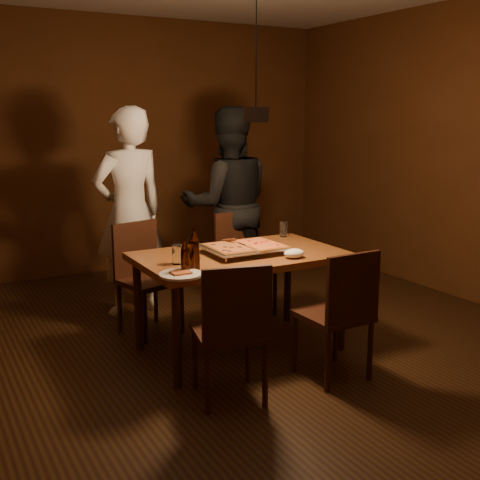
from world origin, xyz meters
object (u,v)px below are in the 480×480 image
chair_near_left (232,321)px  diner_white (129,213)px  chair_near_right (342,304)px  chair_far_right (242,253)px  pizza_tray (243,250)px  beer_bottle_b (194,249)px  plate_slice (181,274)px  diner_dark (228,205)px  beer_bottle_a (185,256)px  chair_far_left (143,267)px  pendant_lamp (256,113)px  dining_table (240,263)px

chair_near_left → diner_white: 2.00m
chair_near_right → chair_far_right: bearing=83.5°
pizza_tray → beer_bottle_b: beer_bottle_b is taller
chair_far_right → pizza_tray: (-0.44, -0.81, 0.24)m
chair_far_right → pizza_tray: size_ratio=0.88×
chair_near_right → beer_bottle_b: bearing=144.9°
chair_far_right → beer_bottle_b: (-0.94, -1.06, 0.35)m
plate_slice → diner_dark: bearing=53.2°
beer_bottle_a → diner_white: diner_white is taller
chair_far_right → chair_near_left: same height
chair_near_left → beer_bottle_a: 0.55m
chair_near_left → diner_white: size_ratio=0.28×
chair_far_left → beer_bottle_b: 1.07m
chair_far_right → diner_dark: diner_dark is taller
chair_near_right → beer_bottle_a: (-0.90, 0.49, 0.33)m
beer_bottle_a → diner_dark: 1.85m
chair_far_left → chair_far_right: size_ratio=1.06×
diner_dark → beer_bottle_a: bearing=70.5°
chair_near_right → beer_bottle_b: size_ratio=1.75×
chair_far_left → beer_bottle_a: 1.12m
chair_near_left → plate_slice: bearing=127.7°
chair_far_right → beer_bottle_a: (-1.03, -1.11, 0.33)m
pizza_tray → diner_white: diner_white is taller
chair_far_right → beer_bottle_b: beer_bottle_b is taller
chair_near_right → chair_far_left: bearing=115.8°
plate_slice → pendant_lamp: (0.64, 0.17, 1.00)m
diner_white → pendant_lamp: size_ratio=1.66×
chair_far_left → chair_far_right: 0.94m
chair_near_left → plate_slice: (-0.17, 0.37, 0.22)m
dining_table → plate_slice: 0.74m
chair_near_left → diner_dark: (0.98, 1.91, 0.37)m
dining_table → chair_near_left: 0.88m
chair_near_left → beer_bottle_a: bearing=117.7°
dining_table → beer_bottle_b: 0.59m
diner_dark → diner_white: bearing=13.7°
chair_near_left → diner_white: diner_white is taller
chair_near_left → chair_near_right: 0.78m
beer_bottle_b → chair_near_right: bearing=-33.5°
chair_far_right → plate_slice: bearing=42.9°
chair_near_left → beer_bottle_a: size_ratio=2.22×
dining_table → diner_white: (-0.42, 1.23, 0.23)m
chair_far_left → diner_dark: diner_dark is taller
chair_near_left → pendant_lamp: bearing=61.5°
pendant_lamp → diner_white: bearing=106.9°
beer_bottle_b → plate_slice: (-0.15, -0.11, -0.13)m
chair_far_right → pizza_tray: bearing=57.7°
plate_slice → diner_white: size_ratio=0.15×
pendant_lamp → beer_bottle_a: bearing=-169.5°
dining_table → pendant_lamp: 1.10m
beer_bottle_a → beer_bottle_b: size_ratio=0.82×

